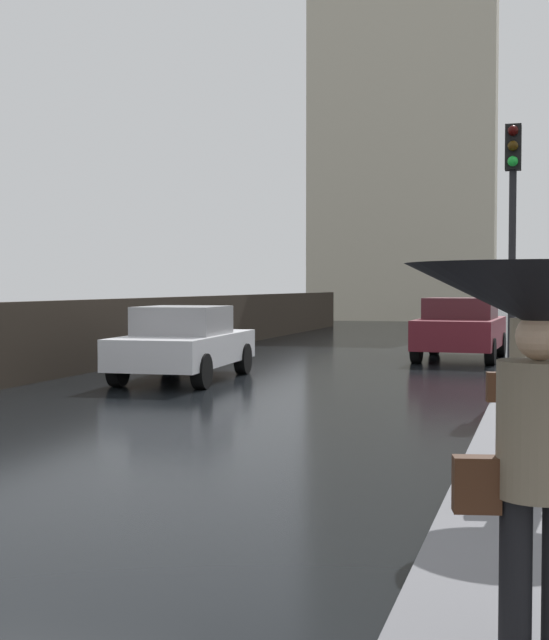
% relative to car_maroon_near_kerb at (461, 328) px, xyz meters
% --- Properties ---
extents(ground, '(120.00, 120.00, 0.00)m').
position_rel_car_maroon_near_kerb_xyz_m(ground, '(-2.78, -14.01, -0.77)').
color(ground, black).
extents(car_maroon_near_kerb, '(2.02, 3.92, 1.50)m').
position_rel_car_maroon_near_kerb_xyz_m(car_maroon_near_kerb, '(0.00, 0.00, 0.00)').
color(car_maroon_near_kerb, maroon).
rests_on(car_maroon_near_kerb, ground).
extents(car_white_mid_road, '(1.99, 4.10, 1.40)m').
position_rel_car_maroon_near_kerb_xyz_m(car_white_mid_road, '(-4.58, -6.22, -0.06)').
color(car_white_mid_road, silver).
rests_on(car_white_mid_road, ground).
extents(pedestrian_with_umbrella_near, '(1.18, 1.18, 1.78)m').
position_rel_car_maroon_near_kerb_xyz_m(pedestrian_with_umbrella_near, '(1.85, -14.13, 0.85)').
color(pedestrian_with_umbrella_near, black).
rests_on(pedestrian_with_umbrella_near, sidewalk_strip).
extents(pedestrian_with_umbrella_far, '(1.14, 1.14, 1.75)m').
position_rel_car_maroon_near_kerb_xyz_m(pedestrian_with_umbrella_far, '(1.92, -17.55, 0.81)').
color(pedestrian_with_umbrella_far, black).
rests_on(pedestrian_with_umbrella_far, sidewalk_strip).
extents(traffic_light, '(0.26, 0.39, 4.32)m').
position_rel_car_maroon_near_kerb_xyz_m(traffic_light, '(1.41, -6.37, 2.37)').
color(traffic_light, black).
rests_on(traffic_light, sidewalk_strip).
extents(distant_tower, '(9.75, 9.90, 25.13)m').
position_rel_car_maroon_near_kerb_xyz_m(distant_tower, '(-5.31, 26.64, 8.89)').
color(distant_tower, beige).
rests_on(distant_tower, ground).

